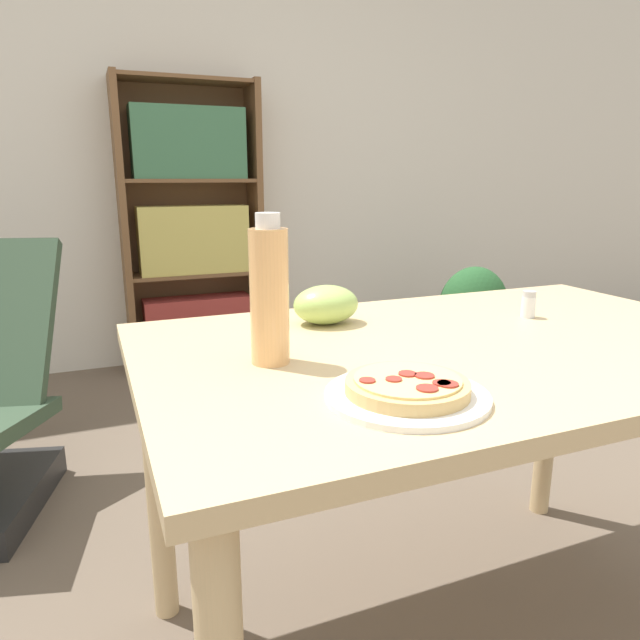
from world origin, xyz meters
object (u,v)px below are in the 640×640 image
Objects in this scene: drink_bottle at (269,294)px; potted_plant_floor at (473,315)px; salt_shaker at (528,304)px; bookshelf at (193,236)px; pizza_on_plate at (407,390)px; grape_bunch at (325,305)px.

potted_plant_floor is at bearing 43.91° from drink_bottle.
salt_shaker is at bearing 7.94° from drink_bottle.
bookshelf is at bearing 155.60° from potted_plant_floor.
pizza_on_plate is 0.65m from salt_shaker.
drink_bottle reaches higher than grape_bunch.
bookshelf is 2.71× the size of potted_plant_floor.
grape_bunch is at bearing -91.79° from bookshelf.
potted_plant_floor is at bearing 43.33° from grape_bunch.
pizza_on_plate is 0.43× the size of potted_plant_floor.
salt_shaker is (0.55, 0.35, 0.02)m from pizza_on_plate.
drink_bottle is 0.70m from salt_shaker.
drink_bottle reaches higher than pizza_on_plate.
salt_shaker is (0.48, -0.13, -0.01)m from grape_bunch.
salt_shaker is 0.11× the size of potted_plant_floor.
drink_bottle is at bearing 119.18° from pizza_on_plate.
potted_plant_floor is (1.48, -0.67, -0.45)m from bookshelf.
drink_bottle is at bearing -172.06° from salt_shaker.
drink_bottle is 4.18× the size of salt_shaker.
drink_bottle is 2.50m from potted_plant_floor.
grape_bunch is 2.38× the size of salt_shaker.
salt_shaker is 2.30m from bookshelf.
bookshelf reaches higher than grape_bunch.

